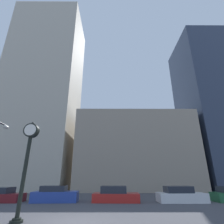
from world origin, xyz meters
TOP-DOWN VIEW (x-y plane):
  - ground_plane at (0.00, 0.00)m, footprint 200.00×200.00m
  - building_tall_tower at (-12.51, 24.00)m, footprint 13.74×12.00m
  - building_storefront_row at (6.31, 24.00)m, footprint 20.69×12.00m
  - building_glass_modern at (23.65, 24.00)m, footprint 12.10×12.00m
  - street_clock at (-2.73, 0.15)m, footprint 0.81×0.63m
  - car_maroon at (-8.36, 8.14)m, footprint 4.09×2.04m
  - car_blue at (-3.24, 8.10)m, footprint 4.15×2.16m
  - car_red at (2.33, 8.04)m, footprint 4.32×2.11m
  - car_white at (8.29, 7.79)m, footprint 4.25×1.96m

SIDE VIEW (x-z plane):
  - ground_plane at x=0.00m, z-range 0.00..0.00m
  - car_maroon at x=-8.36m, z-range -0.10..1.16m
  - car_red at x=2.33m, z-range -0.12..1.26m
  - car_white at x=8.29m, z-range -0.11..1.26m
  - car_blue at x=-3.24m, z-range -0.10..1.30m
  - street_clock at x=-2.73m, z-range 0.62..5.81m
  - building_storefront_row at x=6.31m, z-range 0.00..13.19m
  - building_glass_modern at x=23.65m, z-range 0.00..32.18m
  - building_tall_tower at x=-12.51m, z-range 0.00..39.03m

